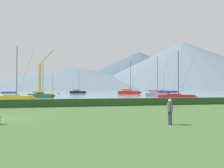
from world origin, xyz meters
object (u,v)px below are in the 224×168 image
(sailboat_slip_1, at_px, (129,92))
(sailboat_slip_8, at_px, (163,92))
(sailboat_slip_12, at_px, (52,93))
(sailboat_slip_2, at_px, (78,92))
(sailboat_slip_3, at_px, (14,98))
(sailboat_slip_7, at_px, (41,95))
(dock_crane, at_px, (41,81))
(sailboat_slip_5, at_px, (156,94))
(sailboat_slip_9, at_px, (176,97))
(person_standing_walker, at_px, (170,110))

(sailboat_slip_1, height_order, sailboat_slip_8, sailboat_slip_1)
(sailboat_slip_12, bearing_deg, sailboat_slip_2, 54.48)
(sailboat_slip_2, distance_m, sailboat_slip_8, 39.51)
(sailboat_slip_3, relative_size, sailboat_slip_7, 1.18)
(sailboat_slip_2, distance_m, dock_crane, 23.05)
(sailboat_slip_5, distance_m, sailboat_slip_8, 43.63)
(sailboat_slip_1, height_order, sailboat_slip_9, sailboat_slip_1)
(dock_crane, bearing_deg, sailboat_slip_12, 67.84)
(sailboat_slip_5, relative_size, sailboat_slip_8, 1.21)
(sailboat_slip_8, relative_size, person_standing_walker, 5.75)
(sailboat_slip_7, xyz_separation_m, sailboat_slip_9, (26.03, -18.61, 0.10))
(sailboat_slip_2, xyz_separation_m, sailboat_slip_5, (18.90, -42.85, -0.01))
(sailboat_slip_2, bearing_deg, sailboat_slip_7, -89.94)
(sailboat_slip_1, distance_m, sailboat_slip_3, 53.95)
(sailboat_slip_5, height_order, person_standing_walker, sailboat_slip_5)
(sailboat_slip_3, height_order, sailboat_slip_9, sailboat_slip_3)
(sailboat_slip_5, distance_m, sailboat_slip_9, 22.99)
(sailboat_slip_5, bearing_deg, sailboat_slip_1, 106.50)
(sailboat_slip_12, bearing_deg, sailboat_slip_8, 23.44)
(sailboat_slip_2, relative_size, sailboat_slip_9, 1.05)
(sailboat_slip_9, bearing_deg, sailboat_slip_2, 115.04)
(sailboat_slip_2, relative_size, sailboat_slip_7, 1.21)
(sailboat_slip_3, distance_m, sailboat_slip_7, 15.71)
(sailboat_slip_3, bearing_deg, sailboat_slip_12, 95.38)
(sailboat_slip_1, distance_m, sailboat_slip_2, 26.80)
(sailboat_slip_9, bearing_deg, sailboat_slip_12, 126.56)
(sailboat_slip_3, xyz_separation_m, sailboat_slip_8, (55.65, 57.55, -0.05))
(sailboat_slip_2, bearing_deg, sailboat_slip_12, -129.57)
(person_standing_walker, bearing_deg, sailboat_slip_2, 84.02)
(sailboat_slip_1, relative_size, sailboat_slip_2, 1.29)
(sailboat_slip_9, bearing_deg, sailboat_slip_8, 80.40)
(sailboat_slip_7, relative_size, person_standing_walker, 5.03)
(sailboat_slip_2, height_order, sailboat_slip_3, sailboat_slip_2)
(sailboat_slip_2, relative_size, dock_crane, 0.60)
(sailboat_slip_2, bearing_deg, sailboat_slip_9, -63.09)
(sailboat_slip_8, distance_m, sailboat_slip_12, 50.52)
(sailboat_slip_7, distance_m, dock_crane, 29.87)
(sailboat_slip_1, distance_m, sailboat_slip_5, 22.82)
(sailboat_slip_1, xyz_separation_m, sailboat_slip_12, (-28.89, 12.26, -0.23))
(sailboat_slip_7, height_order, sailboat_slip_9, sailboat_slip_9)
(sailboat_slip_8, relative_size, dock_crane, 0.57)
(sailboat_slip_5, height_order, sailboat_slip_8, sailboat_slip_5)
(sailboat_slip_9, relative_size, dock_crane, 0.57)
(sailboat_slip_9, bearing_deg, sailboat_slip_3, -172.88)
(sailboat_slip_5, relative_size, sailboat_slip_9, 1.19)
(sailboat_slip_3, relative_size, sailboat_slip_9, 1.03)
(sailboat_slip_5, relative_size, person_standing_walker, 6.93)
(sailboat_slip_1, relative_size, sailboat_slip_8, 1.36)
(sailboat_slip_1, bearing_deg, sailboat_slip_12, 178.93)
(sailboat_slip_5, bearing_deg, sailboat_slip_8, 75.84)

